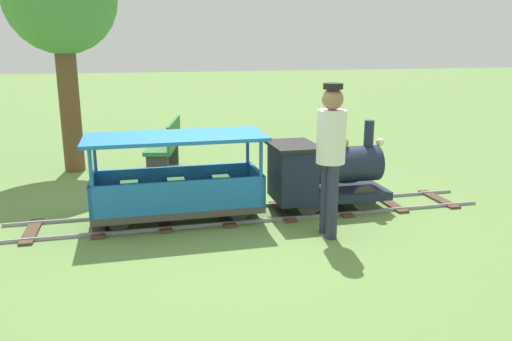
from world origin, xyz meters
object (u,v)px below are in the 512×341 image
locomotive (322,172)px  park_bench (166,146)px  passenger_car (177,186)px  oak_tree_near (61,2)px  conductor_person (331,148)px

locomotive → park_bench: 2.93m
passenger_car → oak_tree_near: size_ratio=0.57×
locomotive → conductor_person: 0.98m
passenger_car → park_bench: 2.38m
locomotive → passenger_car: 1.75m
park_bench → conductor_person: bearing=24.7°
park_bench → oak_tree_near: 2.65m
locomotive → park_bench: (-2.38, -1.71, -0.07)m
conductor_person → locomotive: bearing=164.3°
park_bench → oak_tree_near: (-0.43, -1.44, 2.18)m
passenger_car → oak_tree_near: oak_tree_near is taller
park_bench → oak_tree_near: bearing=-106.8°
conductor_person → oak_tree_near: size_ratio=0.46×
locomotive → conductor_person: bearing=-15.7°
passenger_car → oak_tree_near: (-2.81, -1.40, 2.17)m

